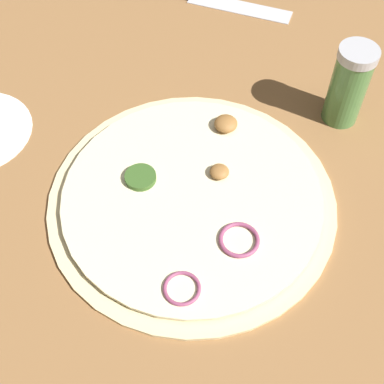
% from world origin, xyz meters
% --- Properties ---
extents(ground_plane, '(3.00, 3.00, 0.00)m').
position_xyz_m(ground_plane, '(0.00, 0.00, 0.00)').
color(ground_plane, olive).
extents(pizza, '(0.33, 0.33, 0.03)m').
position_xyz_m(pizza, '(0.00, -0.00, 0.01)').
color(pizza, beige).
rests_on(pizza, ground_plane).
extents(spice_jar, '(0.05, 0.05, 0.11)m').
position_xyz_m(spice_jar, '(0.10, -0.21, 0.06)').
color(spice_jar, '#4C7F42').
rests_on(spice_jar, ground_plane).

